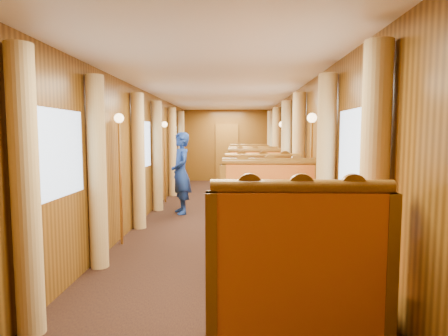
{
  "coord_description": "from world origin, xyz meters",
  "views": [
    {
      "loc": [
        0.3,
        -7.19,
        1.64
      ],
      "look_at": [
        0.1,
        -0.61,
        1.05
      ],
      "focal_mm": 30.0,
      "sensor_mm": 36.0,
      "label": 1
    }
  ],
  "objects_px": {
    "banquette_mid_fwd": "(262,208)",
    "steward": "(181,173)",
    "rose_vase_mid": "(259,171)",
    "teapot_back": "(268,215)",
    "banquette_near_fwd": "(296,300)",
    "rose_vase_far": "(252,159)",
    "teapot_left": "(263,219)",
    "banquette_near_aft": "(270,230)",
    "banquette_far_fwd": "(253,181)",
    "banquette_mid_aft": "(256,190)",
    "teapot_right": "(281,221)",
    "banquette_far_aft": "(250,173)",
    "passenger": "(256,176)",
    "table_near": "(279,260)",
    "tea_tray": "(273,225)",
    "fruit_plate": "(314,224)",
    "table_far": "(251,179)",
    "table_mid": "(258,200)"
  },
  "relations": [
    {
      "from": "banquette_mid_fwd",
      "to": "steward",
      "type": "xyz_separation_m",
      "value": [
        -1.57,
        1.47,
        0.42
      ]
    },
    {
      "from": "rose_vase_mid",
      "to": "teapot_back",
      "type": "bearing_deg",
      "value": -91.93
    },
    {
      "from": "banquette_near_fwd",
      "to": "rose_vase_far",
      "type": "height_order",
      "value": "banquette_near_fwd"
    },
    {
      "from": "steward",
      "to": "teapot_left",
      "type": "bearing_deg",
      "value": -2.81
    },
    {
      "from": "banquette_near_aft",
      "to": "banquette_far_fwd",
      "type": "relative_size",
      "value": 1.0
    },
    {
      "from": "banquette_mid_fwd",
      "to": "banquette_mid_aft",
      "type": "height_order",
      "value": "same"
    },
    {
      "from": "rose_vase_mid",
      "to": "teapot_right",
      "type": "bearing_deg",
      "value": -90.28
    },
    {
      "from": "banquette_far_aft",
      "to": "teapot_right",
      "type": "xyz_separation_m",
      "value": [
        -0.01,
        -8.16,
        0.39
      ]
    },
    {
      "from": "banquette_far_aft",
      "to": "rose_vase_far",
      "type": "xyz_separation_m",
      "value": [
        0.03,
        -1.04,
        0.5
      ]
    },
    {
      "from": "banquette_near_fwd",
      "to": "teapot_back",
      "type": "height_order",
      "value": "banquette_near_fwd"
    },
    {
      "from": "banquette_far_aft",
      "to": "banquette_mid_aft",
      "type": "bearing_deg",
      "value": -90.0
    },
    {
      "from": "passenger",
      "to": "table_near",
      "type": "bearing_deg",
      "value": -90.0
    },
    {
      "from": "rose_vase_mid",
      "to": "tea_tray",
      "type": "bearing_deg",
      "value": -91.28
    },
    {
      "from": "teapot_right",
      "to": "fruit_plate",
      "type": "xyz_separation_m",
      "value": [
        0.33,
        0.05,
        -0.04
      ]
    },
    {
      "from": "banquette_near_fwd",
      "to": "table_far",
      "type": "relative_size",
      "value": 1.28
    },
    {
      "from": "banquette_mid_aft",
      "to": "fruit_plate",
      "type": "xyz_separation_m",
      "value": [
        0.32,
        -4.61,
        0.35
      ]
    },
    {
      "from": "steward",
      "to": "banquette_mid_fwd",
      "type": "bearing_deg",
      "value": 25.04
    },
    {
      "from": "table_far",
      "to": "tea_tray",
      "type": "bearing_deg",
      "value": -90.6
    },
    {
      "from": "teapot_left",
      "to": "rose_vase_mid",
      "type": "relative_size",
      "value": 0.46
    },
    {
      "from": "banquette_near_aft",
      "to": "fruit_plate",
      "type": "relative_size",
      "value": 5.89
    },
    {
      "from": "teapot_right",
      "to": "passenger",
      "type": "bearing_deg",
      "value": 103.94
    },
    {
      "from": "banquette_near_fwd",
      "to": "banquette_far_fwd",
      "type": "xyz_separation_m",
      "value": [
        0.0,
        7.0,
        0.0
      ]
    },
    {
      "from": "banquette_mid_fwd",
      "to": "rose_vase_far",
      "type": "xyz_separation_m",
      "value": [
        0.03,
        4.49,
        0.5
      ]
    },
    {
      "from": "banquette_near_aft",
      "to": "banquette_far_aft",
      "type": "xyz_separation_m",
      "value": [
        0.0,
        7.0,
        0.0
      ]
    },
    {
      "from": "table_mid",
      "to": "rose_vase_far",
      "type": "xyz_separation_m",
      "value": [
        0.03,
        3.48,
        0.55
      ]
    },
    {
      "from": "banquette_near_fwd",
      "to": "teapot_right",
      "type": "bearing_deg",
      "value": 90.79
    },
    {
      "from": "banquette_near_aft",
      "to": "teapot_right",
      "type": "height_order",
      "value": "banquette_near_aft"
    },
    {
      "from": "table_near",
      "to": "table_mid",
      "type": "xyz_separation_m",
      "value": [
        0.0,
        3.5,
        0.0
      ]
    },
    {
      "from": "fruit_plate",
      "to": "steward",
      "type": "relative_size",
      "value": 0.13
    },
    {
      "from": "fruit_plate",
      "to": "teapot_back",
      "type": "bearing_deg",
      "value": 156.1
    },
    {
      "from": "banquette_near_aft",
      "to": "table_mid",
      "type": "xyz_separation_m",
      "value": [
        0.0,
        2.49,
        -0.05
      ]
    },
    {
      "from": "teapot_left",
      "to": "banquette_mid_fwd",
      "type": "bearing_deg",
      "value": 92.17
    },
    {
      "from": "tea_tray",
      "to": "teapot_back",
      "type": "relative_size",
      "value": 2.04
    },
    {
      "from": "banquette_near_fwd",
      "to": "banquette_mid_aft",
      "type": "relative_size",
      "value": 1.0
    },
    {
      "from": "table_far",
      "to": "table_near",
      "type": "bearing_deg",
      "value": -90.0
    },
    {
      "from": "passenger",
      "to": "teapot_left",
      "type": "bearing_deg",
      "value": -92.3
    },
    {
      "from": "banquette_far_aft",
      "to": "banquette_near_aft",
      "type": "bearing_deg",
      "value": -90.0
    },
    {
      "from": "banquette_mid_fwd",
      "to": "fruit_plate",
      "type": "xyz_separation_m",
      "value": [
        0.32,
        -2.58,
        0.35
      ]
    },
    {
      "from": "banquette_far_fwd",
      "to": "rose_vase_mid",
      "type": "xyz_separation_m",
      "value": [
        0.01,
        -2.46,
        0.5
      ]
    },
    {
      "from": "table_mid",
      "to": "passenger",
      "type": "height_order",
      "value": "passenger"
    },
    {
      "from": "banquette_mid_fwd",
      "to": "banquette_mid_aft",
      "type": "distance_m",
      "value": 2.03
    },
    {
      "from": "table_mid",
      "to": "tea_tray",
      "type": "height_order",
      "value": "tea_tray"
    },
    {
      "from": "table_near",
      "to": "passenger",
      "type": "distance_m",
      "value": 4.31
    },
    {
      "from": "banquette_mid_fwd",
      "to": "teapot_back",
      "type": "height_order",
      "value": "banquette_mid_fwd"
    },
    {
      "from": "teapot_back",
      "to": "steward",
      "type": "relative_size",
      "value": 0.1
    },
    {
      "from": "banquette_near_aft",
      "to": "table_far",
      "type": "distance_m",
      "value": 5.99
    },
    {
      "from": "teapot_back",
      "to": "rose_vase_mid",
      "type": "bearing_deg",
      "value": 72.0
    },
    {
      "from": "table_mid",
      "to": "banquette_far_aft",
      "type": "distance_m",
      "value": 4.51
    },
    {
      "from": "table_far",
      "to": "teapot_left",
      "type": "xyz_separation_m",
      "value": [
        -0.18,
        -7.1,
        0.44
      ]
    },
    {
      "from": "banquette_far_fwd",
      "to": "rose_vase_far",
      "type": "bearing_deg",
      "value": 88.27
    }
  ]
}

